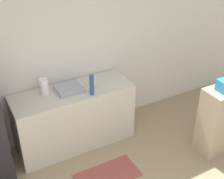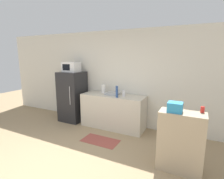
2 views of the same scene
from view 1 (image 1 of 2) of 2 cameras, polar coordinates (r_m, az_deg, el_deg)
name	(u,v)px [view 1 (image 1 of 2)]	position (r m, az deg, el deg)	size (l,w,h in m)	color
wall_back	(52,57)	(4.43, -10.89, 5.86)	(8.00, 0.06, 2.60)	silver
counter	(74,117)	(4.60, -6.95, -5.06)	(1.71, 0.62, 0.90)	beige
sink_basin	(69,88)	(4.37, -7.92, 0.22)	(0.35, 0.33, 0.06)	#9EA3A8
bottle_tall	(92,85)	(4.18, -3.71, 0.83)	(0.06, 0.06, 0.29)	#2D4C8C
bottle_short	(93,82)	(4.40, -3.45, 1.47)	(0.07, 0.07, 0.16)	silver
shelf_cabinet	(224,119)	(4.70, 19.76, -5.10)	(0.72, 0.35, 1.03)	tan
paper_towel_roll	(44,87)	(4.30, -12.33, 0.53)	(0.12, 0.12, 0.23)	white
kitchen_rug	(107,175)	(4.33, -0.91, -15.40)	(0.85, 0.46, 0.01)	#99473D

